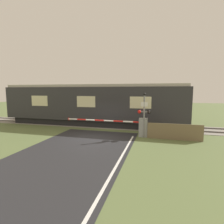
# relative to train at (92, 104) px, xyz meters

# --- Properties ---
(ground_plane) EXTENTS (80.00, 80.00, 0.00)m
(ground_plane) POSITION_rel_train_xyz_m (1.82, -4.43, -1.98)
(ground_plane) COLOR #5B6B3D
(track_bed) EXTENTS (36.00, 3.20, 0.13)m
(track_bed) POSITION_rel_train_xyz_m (1.82, 0.00, -1.96)
(track_bed) COLOR gray
(track_bed) RESTS_ON ground_plane
(train) EXTENTS (17.35, 2.97, 3.87)m
(train) POSITION_rel_train_xyz_m (0.00, 0.00, 0.00)
(train) COLOR black
(train) RESTS_ON ground_plane
(crossing_barrier) EXTENTS (6.31, 0.44, 1.35)m
(crossing_barrier) POSITION_rel_train_xyz_m (4.68, -3.26, -1.24)
(crossing_barrier) COLOR gray
(crossing_barrier) RESTS_ON ground_plane
(signal_post) EXTENTS (0.95, 0.26, 3.15)m
(signal_post) POSITION_rel_train_xyz_m (5.23, -3.49, -0.19)
(signal_post) COLOR gray
(signal_post) RESTS_ON ground_plane
(roadside_fence) EXTENTS (3.59, 0.06, 1.10)m
(roadside_fence) POSITION_rel_train_xyz_m (7.29, -3.57, -1.43)
(roadside_fence) COLOR #726047
(roadside_fence) RESTS_ON ground_plane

